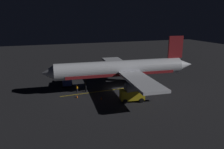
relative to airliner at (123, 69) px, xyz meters
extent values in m
cube|color=black|center=(0.04, 0.59, -4.62)|extent=(180.00, 180.00, 0.20)
cube|color=gold|center=(-0.27, 4.59, -4.51)|extent=(1.09, 19.15, 0.01)
cylinder|color=silver|center=(0.04, 0.59, 0.19)|extent=(5.74, 28.89, 3.58)
cube|color=maroon|center=(0.04, 0.59, -0.79)|extent=(5.23, 24.58, 0.64)
cone|color=silver|center=(1.21, 15.97, 0.19)|extent=(3.71, 3.12, 3.50)
cone|color=silver|center=(-1.16, -15.32, 0.19)|extent=(3.53, 4.52, 3.22)
cube|color=maroon|center=(-0.96, -12.72, 4.54)|extent=(0.63, 3.62, 5.11)
cube|color=silver|center=(-8.59, -0.20, -0.34)|extent=(13.84, 5.81, 0.50)
cylinder|color=slate|center=(-7.82, 0.95, -1.74)|extent=(2.34, 3.35, 2.10)
cube|color=silver|center=(8.46, -1.49, -0.34)|extent=(13.84, 5.81, 0.50)
cylinder|color=slate|center=(7.88, -0.24, -1.74)|extent=(2.34, 3.35, 2.10)
cylinder|color=black|center=(0.64, 8.46, -3.06)|extent=(0.39, 0.39, 2.92)
cylinder|color=black|center=(-2.28, -1.68, -3.06)|extent=(0.39, 0.39, 2.92)
cylinder|color=black|center=(2.00, -2.00, -3.06)|extent=(0.39, 0.39, 2.92)
cube|color=navy|center=(6.12, 11.69, -3.14)|extent=(4.06, 2.63, 1.84)
cube|color=#38383D|center=(8.88, 11.28, -3.32)|extent=(2.07, 2.24, 1.50)
cylinder|color=black|center=(7.43, 11.50, -4.07)|extent=(1.23, 2.42, 0.90)
cylinder|color=black|center=(4.81, 11.89, -4.07)|extent=(1.23, 2.42, 0.90)
cube|color=gold|center=(-7.71, 1.17, -3.15)|extent=(2.80, 4.87, 1.84)
cube|color=#38383D|center=(-8.21, -1.98, -3.32)|extent=(2.25, 2.09, 1.50)
cylinder|color=black|center=(-7.96, -0.41, -4.07)|extent=(2.42, 1.25, 0.90)
cylinder|color=black|center=(-7.45, 2.76, -4.07)|extent=(2.42, 1.25, 0.90)
cylinder|color=black|center=(0.85, 10.31, -4.09)|extent=(0.32, 0.32, 0.85)
cylinder|color=orange|center=(0.85, 10.31, -3.34)|extent=(0.40, 0.40, 0.65)
sphere|color=tan|center=(0.85, 10.31, -2.90)|extent=(0.24, 0.24, 0.24)
cone|color=#EA590F|center=(-2.45, 10.91, -4.24)|extent=(0.36, 0.36, 0.55)
cube|color=black|center=(-2.45, 10.91, -4.50)|extent=(0.50, 0.50, 0.03)
cone|color=#EA590F|center=(-4.95, 6.54, -4.24)|extent=(0.36, 0.36, 0.55)
cube|color=black|center=(-4.95, 6.54, -4.50)|extent=(0.50, 0.50, 0.03)
camera|label=1|loc=(-42.53, 17.26, 11.10)|focal=33.86mm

